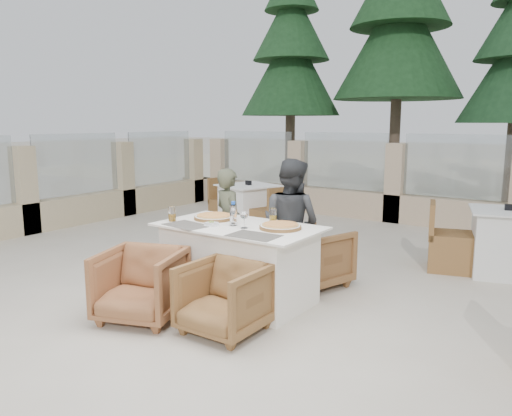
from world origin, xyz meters
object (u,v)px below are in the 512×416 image
Objects in this scene: dining_table at (239,263)px; water_bottle at (233,213)px; wine_glass_near at (244,219)px; bg_table_b at (506,243)px; armchair_far_left at (229,247)px; armchair_near_left at (141,285)px; pizza_right at (280,226)px; bg_table_a at (249,209)px; armchair_far_right at (313,257)px; armchair_near_right at (224,298)px; diner_right at (291,224)px; pizza_left at (214,217)px; beer_glass_right at (273,215)px; wine_glass_centre at (234,214)px; beer_glass_left at (172,214)px; diner_left at (229,223)px; olive_dish at (211,223)px.

dining_table is 6.65× the size of water_bottle.
bg_table_b is at bearing 52.70° from wine_glass_near.
armchair_near_left is (0.18, -1.53, -0.00)m from armchair_far_left.
pizza_right reaches higher than bg_table_a.
armchair_near_right is (-0.02, -1.53, -0.02)m from armchair_far_right.
diner_right reaches higher than armchair_far_right.
water_bottle is (0.36, -0.14, 0.09)m from pizza_left.
beer_glass_right is 3.06m from bg_table_a.
wine_glass_near is 0.28× the size of armchair_near_right.
wine_glass_centre is (-0.52, -0.04, 0.07)m from pizza_right.
beer_glass_left is at bearing 155.41° from armchair_near_right.
armchair_far_right is (1.00, 0.20, -0.00)m from armchair_far_left.
armchair_far_right is at bearing 58.11° from wine_glass_centre.
diner_right is at bearing 163.13° from armchair_far_left.
beer_glass_left is 0.23× the size of armchair_near_right.
water_bottle reaches higher than wine_glass_near.
beer_glass_right reaches higher than armchair_far_left.
diner_right reaches higher than beer_glass_left.
water_bottle is 0.36× the size of armchair_near_right.
pizza_left is 0.58× the size of armchair_far_left.
armchair_far_left is 2.30m from bg_table_a.
wine_glass_centre reaches higher than armchair_far_right.
bg_table_a is at bearing 130.86° from pizza_right.
pizza_right is 0.32× the size of diner_left.
armchair_far_left is (-1.04, 0.53, -0.47)m from pizza_right.
diner_right is (0.44, 0.78, -0.09)m from olive_dish.
dining_table is 0.51m from water_bottle.
diner_right is at bearing 95.65° from armchair_near_right.
bg_table_b reaches higher than armchair_far_right.
beer_glass_left is 0.21× the size of armchair_far_right.
water_bottle is at bearing 44.92° from armchair_near_left.
armchair_near_right is at bearing -5.92° from armchair_near_left.
diner_left is (-0.14, 1.47, 0.30)m from armchair_near_left.
armchair_far_left is (-0.58, 0.67, -0.57)m from water_bottle.
wine_glass_near reaches higher than pizza_right.
wine_glass_near is 0.26× the size of armchair_far_left.
bg_table_b is (2.09, 2.49, -0.51)m from water_bottle.
armchair_near_left is 0.43× the size of bg_table_b.
olive_dish is 0.15× the size of armchair_far_left.
water_bottle is at bearing 114.81° from armchair_far_left.
bg_table_a is 3.82m from bg_table_b.
water_bottle is at bearing 120.91° from armchair_near_right.
dining_table is 14.55× the size of olive_dish.
wine_glass_near is 0.11× the size of bg_table_b.
wine_glass_centre is at bearing 50.65° from armchair_near_left.
armchair_near_left is (-0.44, -0.89, -0.06)m from dining_table.
armchair_far_right is at bearing 64.45° from water_bottle.
water_bottle is at bearing 34.59° from olive_dish.
diner_right is at bearing 72.08° from armchair_far_right.
pizza_right is (0.42, 0.10, 0.41)m from dining_table.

